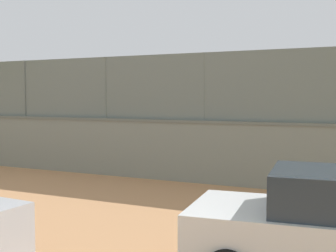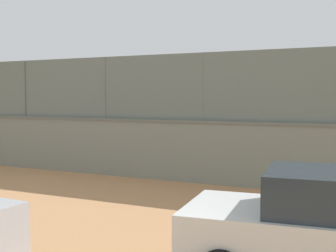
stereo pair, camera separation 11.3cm
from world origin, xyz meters
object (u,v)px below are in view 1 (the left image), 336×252
object	(u,v)px
sports_ball	(237,153)
courtside_bench	(54,150)
player_crossing_court	(112,138)
spare_ball_by_wall	(233,173)
player_at_service_line	(238,131)

from	to	relation	value
sports_ball	courtside_bench	bearing A→B (deg)	41.25
player_crossing_court	sports_ball	distance (m)	5.59
spare_ball_by_wall	sports_ball	bearing A→B (deg)	-75.77
player_crossing_court	sports_ball	size ratio (longest dim) A/B	15.55
player_at_service_line	courtside_bench	world-z (taller)	player_at_service_line
courtside_bench	player_crossing_court	bearing A→B (deg)	-133.36
player_crossing_court	spare_ball_by_wall	xyz separation A→B (m)	(-5.60, 1.66, -0.81)
player_at_service_line	spare_ball_by_wall	xyz separation A→B (m)	(-1.84, 7.14, -0.80)
player_at_service_line	spare_ball_by_wall	bearing A→B (deg)	104.48
player_at_service_line	sports_ball	size ratio (longest dim) A/B	15.37
courtside_bench	spare_ball_by_wall	bearing A→B (deg)	-179.68
player_crossing_court	courtside_bench	distance (m)	2.37
courtside_bench	player_at_service_line	bearing A→B (deg)	-126.75
sports_ball	player_at_service_line	bearing A→B (deg)	-74.90
player_crossing_court	sports_ball	bearing A→B (deg)	-141.02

